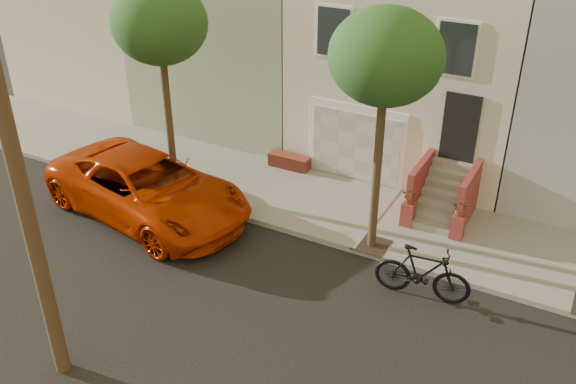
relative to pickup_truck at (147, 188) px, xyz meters
The scene contains 7 objects.
ground 6.00m from the pickup_truck, 25.04° to the right, with size 90.00×90.00×0.00m, color black.
sidewalk 6.14m from the pickup_truck, 27.84° to the left, with size 40.00×3.70×0.15m, color gray.
house_row 10.57m from the pickup_truck, 58.22° to the left, with size 33.10×11.70×7.00m.
tree_left 4.57m from the pickup_truck, 95.12° to the left, with size 2.70×2.57×6.30m.
tree_mid 7.84m from the pickup_truck, 12.29° to the left, with size 2.70×2.57×6.30m.
pickup_truck is the anchor object (origin of this frame).
motorcycle 8.16m from the pickup_truck, ahead, with size 0.64×2.28×1.37m, color black.
Camera 1 is at (5.64, -9.37, 9.52)m, focal length 38.93 mm.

